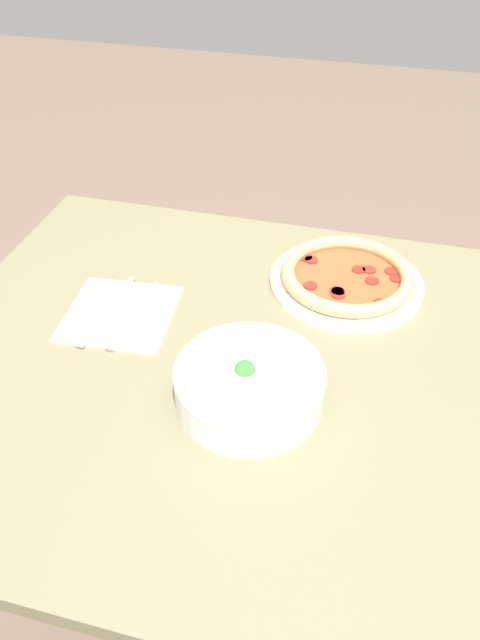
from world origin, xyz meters
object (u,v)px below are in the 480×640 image
(knife, at_px, (110,307))
(fork, at_px, (135,313))
(bowl, at_px, (249,384))
(pizza, at_px, (347,278))

(knife, bearing_deg, fork, 85.34)
(bowl, height_order, knife, bowl)
(bowl, xyz_separation_m, fork, (0.25, -0.15, -0.03))
(pizza, height_order, fork, pizza)
(pizza, xyz_separation_m, bowl, (0.11, 0.34, 0.02))
(pizza, distance_m, knife, 0.45)
(bowl, bearing_deg, knife, -27.65)
(pizza, relative_size, fork, 1.46)
(fork, bearing_deg, bowl, 61.95)
(pizza, bearing_deg, bowl, 72.51)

